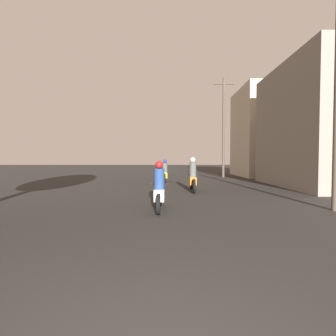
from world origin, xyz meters
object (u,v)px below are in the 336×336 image
motorcycle_white (159,190)px  motorcycle_orange (193,178)px  building_right_near (322,126)px  utility_pole_far (224,126)px  motorcycle_yellow (165,173)px  building_right_far (268,133)px

motorcycle_white → motorcycle_orange: size_ratio=1.02×
building_right_near → utility_pole_far: utility_pole_far is taller
building_right_near → utility_pole_far: 8.08m
motorcycle_white → motorcycle_yellow: size_ratio=1.00×
motorcycle_white → motorcycle_yellow: motorcycle_white is taller
motorcycle_yellow → utility_pole_far: bearing=50.4°
motorcycle_yellow → building_right_near: 9.32m
motorcycle_orange → building_right_near: 8.04m
motorcycle_orange → utility_pole_far: (3.38, 9.22, 3.57)m
building_right_near → utility_pole_far: size_ratio=0.95×
motorcycle_white → motorcycle_yellow: bearing=88.1°
motorcycle_orange → building_right_far: bearing=64.0°
motorcycle_white → building_right_far: bearing=57.7°
motorcycle_white → motorcycle_yellow: (0.07, 8.82, -0.00)m
motorcycle_orange → utility_pole_far: bearing=79.1°
motorcycle_white → motorcycle_orange: (1.42, 4.36, 0.04)m
motorcycle_orange → motorcycle_yellow: (-1.35, 4.46, -0.05)m
building_right_far → motorcycle_yellow: bearing=-144.8°
building_right_near → building_right_far: 8.61m
motorcycle_yellow → utility_pole_far: size_ratio=0.25×
building_right_far → utility_pole_far: size_ratio=0.94×
motorcycle_orange → building_right_far: size_ratio=0.26×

